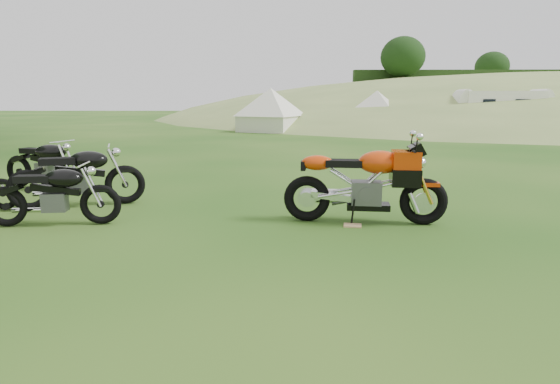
# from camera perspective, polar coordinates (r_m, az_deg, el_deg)

# --- Properties ---
(ground) EXTENTS (120.00, 120.00, 0.00)m
(ground) POSITION_cam_1_polar(r_m,az_deg,el_deg) (5.11, 0.14, -9.65)
(ground) COLOR #14430E
(ground) RESTS_ON ground
(hillside) EXTENTS (80.00, 64.00, 8.00)m
(hillside) POSITION_cam_1_polar(r_m,az_deg,el_deg) (50.79, 29.58, 7.94)
(hillside) COLOR olive
(hillside) RESTS_ON ground
(hedgerow) EXTENTS (36.00, 1.20, 8.60)m
(hedgerow) POSITION_cam_1_polar(r_m,az_deg,el_deg) (50.79, 29.58, 7.94)
(hedgerow) COLOR black
(hedgerow) RESTS_ON ground
(sport_motorcycle) EXTENTS (2.33, 0.79, 1.37)m
(sport_motorcycle) POSITION_cam_1_polar(r_m,az_deg,el_deg) (6.99, 10.35, 1.76)
(sport_motorcycle) COLOR #C13306
(sport_motorcycle) RESTS_ON ground
(plywood_board) EXTENTS (0.28, 0.24, 0.02)m
(plywood_board) POSITION_cam_1_polar(r_m,az_deg,el_deg) (6.91, 8.83, -4.04)
(plywood_board) COLOR tan
(plywood_board) RESTS_ON ground
(vintage_moto_b) EXTENTS (1.88, 0.65, 0.97)m
(vintage_moto_b) POSITION_cam_1_polar(r_m,az_deg,el_deg) (7.51, -25.99, -0.11)
(vintage_moto_b) COLOR black
(vintage_moto_b) RESTS_ON ground
(vintage_moto_c) EXTENTS (2.16, 1.18, 1.11)m
(vintage_moto_c) POSITION_cam_1_polar(r_m,az_deg,el_deg) (8.60, -23.49, 1.93)
(vintage_moto_c) COLOR black
(vintage_moto_c) RESTS_ON ground
(vintage_moto_d) EXTENTS (2.08, 1.15, 1.08)m
(vintage_moto_d) POSITION_cam_1_polar(r_m,az_deg,el_deg) (10.57, -26.77, 3.17)
(vintage_moto_d) COLOR black
(vintage_moto_d) RESTS_ON ground
(tent_left) EXTENTS (3.73, 3.73, 2.44)m
(tent_left) POSITION_cam_1_polar(r_m,az_deg,el_deg) (25.69, -1.15, 10.11)
(tent_left) COLOR white
(tent_left) RESTS_ON ground
(tent_mid) EXTENTS (3.61, 3.61, 2.36)m
(tent_mid) POSITION_cam_1_polar(r_m,az_deg,el_deg) (26.80, 11.68, 9.85)
(tent_mid) COLOR beige
(tent_mid) RESTS_ON ground
(caravan) EXTENTS (4.83, 2.45, 2.19)m
(caravan) POSITION_cam_1_polar(r_m,az_deg,el_deg) (26.99, 25.21, 8.84)
(caravan) COLOR white
(caravan) RESTS_ON ground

